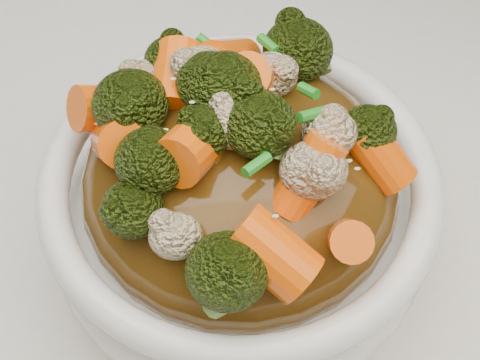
{
  "coord_description": "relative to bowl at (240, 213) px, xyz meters",
  "views": [
    {
      "loc": [
        -0.04,
        -0.2,
        1.14
      ],
      "look_at": [
        -0.02,
        0.03,
        0.82
      ],
      "focal_mm": 55.0,
      "sensor_mm": 36.0,
      "label": 1
    }
  ],
  "objects": [
    {
      "name": "carrots",
      "position": [
        -0.0,
        -0.0,
        0.09
      ],
      "size": [
        0.22,
        0.22,
        0.05
      ],
      "primitive_type": null,
      "rotation": [
        0.0,
        0.0,
        -0.42
      ],
      "color": "#FF6008",
      "rests_on": "sauce_base"
    },
    {
      "name": "cauliflower",
      "position": [
        -0.0,
        -0.0,
        0.09
      ],
      "size": [
        0.22,
        0.22,
        0.04
      ],
      "primitive_type": null,
      "rotation": [
        0.0,
        0.0,
        -0.42
      ],
      "color": "beige",
      "rests_on": "sauce_base"
    },
    {
      "name": "bowl",
      "position": [
        0.0,
        0.0,
        0.0
      ],
      "size": [
        0.28,
        0.28,
        0.08
      ],
      "primitive_type": null,
      "rotation": [
        0.0,
        0.0,
        -0.42
      ],
      "color": "white",
      "rests_on": "tablecloth"
    },
    {
      "name": "scallions",
      "position": [
        0.0,
        0.0,
        0.09
      ],
      "size": [
        0.17,
        0.17,
        0.02
      ],
      "primitive_type": null,
      "rotation": [
        0.0,
        0.0,
        -0.42
      ],
      "color": "#21881F",
      "rests_on": "sauce_base"
    },
    {
      "name": "broccoli",
      "position": [
        -0.0,
        -0.0,
        0.09
      ],
      "size": [
        0.22,
        0.22,
        0.04
      ],
      "primitive_type": null,
      "rotation": [
        0.0,
        0.0,
        -0.42
      ],
      "color": "black",
      "rests_on": "sauce_base"
    },
    {
      "name": "tablecloth",
      "position": [
        0.02,
        -0.03,
        -0.06
      ],
      "size": [
        1.2,
        0.8,
        0.04
      ],
      "primitive_type": "cube",
      "color": "white",
      "rests_on": "dining_table"
    },
    {
      "name": "sesame_seeds",
      "position": [
        0.0,
        0.0,
        0.09
      ],
      "size": [
        0.2,
        0.2,
        0.01
      ],
      "primitive_type": null,
      "rotation": [
        0.0,
        0.0,
        -0.42
      ],
      "color": "beige",
      "rests_on": "sauce_base"
    },
    {
      "name": "sauce_base",
      "position": [
        -0.0,
        -0.0,
        0.03
      ],
      "size": [
        0.22,
        0.22,
        0.09
      ],
      "primitive_type": "ellipsoid",
      "rotation": [
        0.0,
        0.0,
        -0.42
      ],
      "color": "#4B300D",
      "rests_on": "bowl"
    }
  ]
}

